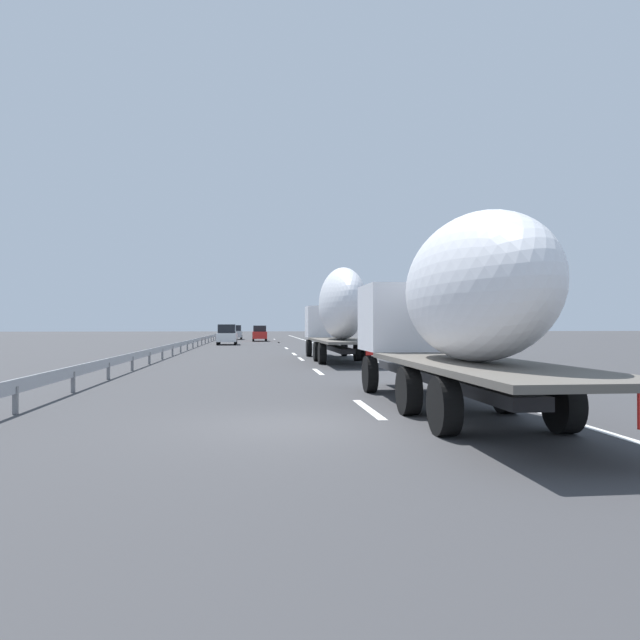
{
  "coord_description": "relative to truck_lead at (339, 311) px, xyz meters",
  "views": [
    {
      "loc": [
        -11.37,
        0.79,
        1.94
      ],
      "look_at": [
        18.63,
        -2.51,
        2.2
      ],
      "focal_mm": 33.06,
      "sensor_mm": 36.0,
      "label": 1
    }
  ],
  "objects": [
    {
      "name": "car_red_compact",
      "position": [
        40.2,
        3.87,
        -1.76
      ],
      "size": [
        4.62,
        1.73,
        1.88
      ],
      "color": "red",
      "rests_on": "ground_plane"
    },
    {
      "name": "edge_line_right",
      "position": [
        25.5,
        -1.9,
        -2.7
      ],
      "size": [
        110.0,
        0.2,
        0.01
      ],
      "primitive_type": "cube",
      "color": "white",
      "rests_on": "ground_plane"
    },
    {
      "name": "lane_stripe_7",
      "position": [
        49.74,
        1.8,
        -2.7
      ],
      "size": [
        3.2,
        0.2,
        0.01
      ],
      "primitive_type": "cube",
      "color": "white",
      "rests_on": "ground_plane"
    },
    {
      "name": "lane_stripe_2",
      "position": [
        2.63,
        1.8,
        -2.7
      ],
      "size": [
        3.2,
        0.2,
        0.01
      ],
      "primitive_type": "cube",
      "color": "white",
      "rests_on": "ground_plane"
    },
    {
      "name": "lane_stripe_4",
      "position": [
        18.33,
        1.8,
        -2.7
      ],
      "size": [
        3.2,
        0.2,
        0.01
      ],
      "primitive_type": "cube",
      "color": "white",
      "rests_on": "ground_plane"
    },
    {
      "name": "lane_stripe_1",
      "position": [
        -6.58,
        1.8,
        -2.7
      ],
      "size": [
        3.2,
        0.2,
        0.01
      ],
      "primitive_type": "cube",
      "color": "white",
      "rests_on": "ground_plane"
    },
    {
      "name": "car_silver_hatch",
      "position": [
        48.86,
        7.1,
        -1.74
      ],
      "size": [
        4.74,
        1.89,
        1.92
      ],
      "color": "#ADB2B7",
      "rests_on": "ground_plane"
    },
    {
      "name": "tree_0",
      "position": [
        6.43,
        -8.08,
        1.36
      ],
      "size": [
        3.91,
        3.91,
        6.29
      ],
      "color": "#472D19",
      "rests_on": "ground_plane"
    },
    {
      "name": "truck_lead",
      "position": [
        0.0,
        0.0,
        0.0
      ],
      "size": [
        13.45,
        2.55,
        4.86
      ],
      "color": "silver",
      "rests_on": "ground_plane"
    },
    {
      "name": "road_sign",
      "position": [
        26.31,
        -3.1,
        -0.46
      ],
      "size": [
        0.1,
        0.9,
        3.25
      ],
      "color": "gray",
      "rests_on": "ground_plane"
    },
    {
      "name": "lane_stripe_5",
      "position": [
        34.52,
        1.8,
        -2.7
      ],
      "size": [
        3.2,
        0.2,
        0.01
      ],
      "primitive_type": "cube",
      "color": "white",
      "rests_on": "ground_plane"
    },
    {
      "name": "tree_2",
      "position": [
        56.48,
        -6.39,
        0.96
      ],
      "size": [
        3.26,
        3.26,
        5.71
      ],
      "color": "#472D19",
      "rests_on": "ground_plane"
    },
    {
      "name": "guardrail_median",
      "position": [
        23.5,
        9.6,
        -2.13
      ],
      "size": [
        94.0,
        0.1,
        0.76
      ],
      "color": "#9EA0A5",
      "rests_on": "ground_plane"
    },
    {
      "name": "truck_trailing",
      "position": [
        -18.2,
        -0.0,
        -0.32
      ],
      "size": [
        12.12,
        2.55,
        4.18
      ],
      "color": "silver",
      "rests_on": "ground_plane"
    },
    {
      "name": "lane_stripe_0",
      "position": [
        -17.5,
        1.8,
        -2.7
      ],
      "size": [
        3.2,
        0.2,
        0.01
      ],
      "primitive_type": "cube",
      "color": "white",
      "rests_on": "ground_plane"
    },
    {
      "name": "lane_stripe_3",
      "position": [
        8.42,
        1.8,
        -2.7
      ],
      "size": [
        3.2,
        0.2,
        0.01
      ],
      "primitive_type": "cube",
      "color": "white",
      "rests_on": "ground_plane"
    },
    {
      "name": "ground_plane",
      "position": [
        20.5,
        3.6,
        -2.71
      ],
      "size": [
        260.0,
        260.0,
        0.0
      ],
      "primitive_type": "plane",
      "color": "#38383A"
    },
    {
      "name": "lane_stripe_6",
      "position": [
        34.46,
        1.8,
        -2.7
      ],
      "size": [
        3.2,
        0.2,
        0.01
      ],
      "primitive_type": "cube",
      "color": "white",
      "rests_on": "ground_plane"
    },
    {
      "name": "car_white_van",
      "position": [
        27.82,
        7.16,
        -1.72
      ],
      "size": [
        4.4,
        1.9,
        2.0
      ],
      "color": "white",
      "rests_on": "ground_plane"
    },
    {
      "name": "tree_1",
      "position": [
        64.81,
        -6.58,
        1.14
      ],
      "size": [
        3.81,
        3.81,
        5.73
      ],
      "color": "#472D19",
      "rests_on": "ground_plane"
    }
  ]
}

